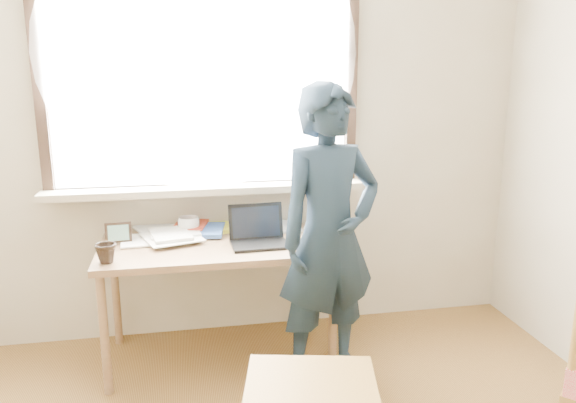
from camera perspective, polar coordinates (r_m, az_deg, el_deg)
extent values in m
cube|color=#B4A990|center=(3.36, -5.09, 7.93)|extent=(3.50, 0.02, 2.60)
cube|color=white|center=(3.32, -8.70, 12.95)|extent=(1.70, 0.01, 1.30)
cube|color=black|center=(3.38, -8.28, 1.34)|extent=(1.82, 0.06, 0.06)
cube|color=black|center=(3.38, -24.09, 11.96)|extent=(0.06, 0.06, 1.30)
cube|color=black|center=(3.45, 6.45, 13.04)|extent=(0.06, 0.06, 1.30)
cube|color=#B4A990|center=(3.31, -8.22, 1.26)|extent=(1.85, 0.20, 0.04)
cube|color=white|center=(3.24, -8.70, 14.70)|extent=(1.95, 0.02, 1.65)
cube|color=brown|center=(3.12, -7.19, -4.57)|extent=(1.27, 0.64, 0.04)
cylinder|color=brown|center=(3.02, -18.14, -12.80)|extent=(0.05, 0.05, 0.64)
cylinder|color=brown|center=(3.51, -17.09, -8.89)|extent=(0.05, 0.05, 0.64)
cylinder|color=brown|center=(3.09, 4.59, -11.51)|extent=(0.05, 0.05, 0.64)
cylinder|color=brown|center=(3.57, 2.24, -7.89)|extent=(0.05, 0.05, 0.64)
cube|color=black|center=(3.06, -2.91, -4.35)|extent=(0.31, 0.23, 0.02)
cube|color=black|center=(3.13, -3.29, -2.04)|extent=(0.30, 0.08, 0.20)
cube|color=black|center=(3.13, -3.29, -2.04)|extent=(0.27, 0.06, 0.16)
cube|color=black|center=(3.05, -2.88, -4.35)|extent=(0.27, 0.14, 0.00)
imported|color=white|center=(3.31, -10.05, -2.38)|extent=(0.18, 0.18, 0.10)
imported|color=black|center=(2.92, -18.00, -5.03)|extent=(0.14, 0.14, 0.10)
ellipsoid|color=black|center=(3.07, 0.84, -4.07)|extent=(0.09, 0.07, 0.04)
cube|color=yellow|center=(3.38, -8.15, -2.64)|extent=(0.34, 0.35, 0.02)
cube|color=white|center=(3.22, -14.07, -3.79)|extent=(0.21, 0.30, 0.01)
cube|color=#3760B5|center=(3.26, -16.47, -3.68)|extent=(0.29, 0.28, 0.01)
cube|color=white|center=(3.39, -11.76, -2.66)|extent=(0.31, 0.33, 0.01)
cube|color=white|center=(3.34, -10.92, -2.70)|extent=(0.25, 0.30, 0.02)
cube|color=#B73621|center=(3.39, -17.34, -2.84)|extent=(0.28, 0.30, 0.01)
cube|color=yellow|center=(3.31, -11.76, -2.79)|extent=(0.32, 0.30, 0.01)
cube|color=#B73621|center=(3.18, -10.79, -3.43)|extent=(0.31, 0.32, 0.00)
imported|color=white|center=(3.34, -14.80, -3.15)|extent=(0.30, 0.34, 0.03)
imported|color=white|center=(3.37, -1.75, -2.61)|extent=(0.18, 0.24, 0.02)
cube|color=black|center=(3.21, -16.84, -3.18)|extent=(0.14, 0.03, 0.11)
cube|color=#417534|center=(3.21, -16.84, -3.18)|extent=(0.11, 0.01, 0.08)
cube|color=olive|center=(2.16, 2.37, -18.82)|extent=(0.57, 0.55, 0.04)
cylinder|color=olive|center=(2.41, 27.15, -12.65)|extent=(0.03, 0.03, 0.45)
imported|color=#14212F|center=(2.88, 4.20, -3.57)|extent=(0.65, 0.51, 1.56)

